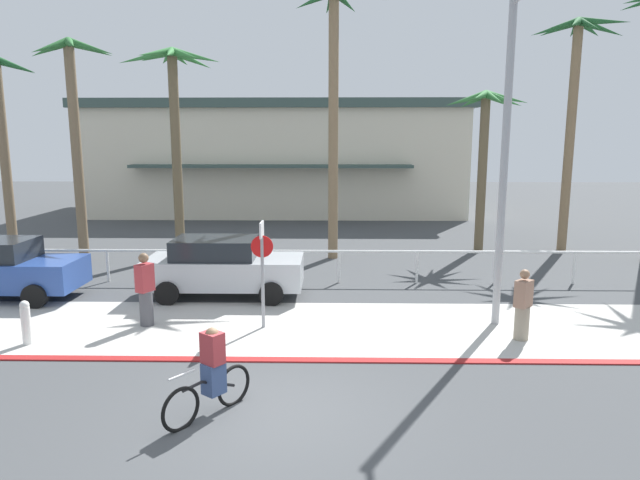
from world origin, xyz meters
The scene contains 18 objects.
ground_plane centered at (0.00, 10.00, 0.00)m, with size 80.00×80.00×0.00m, color #424447.
sidewalk_strip centered at (0.00, 4.20, 0.01)m, with size 44.00×4.00×0.02m, color beige.
curb_paint centered at (0.00, 2.20, 0.01)m, with size 44.00×0.24×0.03m, color maroon.
building_backdrop centered at (-2.24, 27.24, 3.31)m, with size 22.08×11.89×6.57m.
rail_fence centered at (0.00, 8.50, 0.84)m, with size 21.90×0.08×1.04m.
stop_sign_bike_lane centered at (-0.65, 4.18, 1.68)m, with size 0.52×0.56×2.56m.
bollard_1 centered at (-5.69, 2.99, 0.52)m, with size 0.20×0.20×1.00m.
streetlight_curb centered at (4.96, 4.35, 4.28)m, with size 0.24×2.54×7.50m.
palm_tree_1 centered at (-11.39, 12.59, 5.37)m, with size 3.12×2.91×7.46m.
palm_tree_2 centered at (-8.18, 11.70, 5.71)m, with size 2.98×3.13×7.92m.
palm_tree_3 centered at (-4.84, 12.52, 5.94)m, with size 3.62×3.04×7.72m.
palm_tree_4 centered at (1.06, 12.20, 6.84)m, with size 3.39×2.67×9.66m.
palm_tree_5 centered at (6.94, 13.82, 4.90)m, with size 3.18×2.82×6.29m.
palm_tree_6 centered at (10.32, 13.92, 6.80)m, with size 3.45×3.20×8.97m.
car_silver_1 centered at (-2.12, 6.89, 0.87)m, with size 4.40×2.02×1.69m.
cyclist_black_0 centered at (-0.99, -0.07, 0.69)m, with size 1.16×1.48×1.50m.
pedestrian_0 centered at (-3.47, 4.28, 0.84)m, with size 0.43×0.47×1.79m.
pedestrian_1 centered at (5.21, 3.48, 0.75)m, with size 0.47×0.47×1.62m.
Camera 1 is at (0.93, -8.58, 4.45)m, focal length 31.53 mm.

